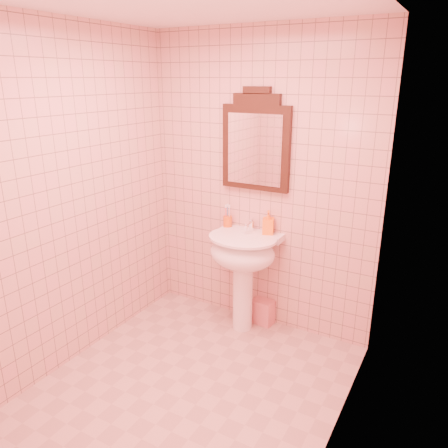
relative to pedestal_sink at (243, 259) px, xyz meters
The scene contains 8 objects.
floor 1.09m from the pedestal_sink, 87.35° to the right, with size 2.20×2.20×0.00m, color tan.
back_wall 0.63m from the pedestal_sink, 80.01° to the left, with size 2.00×0.02×2.50m, color #D0A491.
pedestal_sink is the anchor object (origin of this frame).
faucet 0.29m from the pedestal_sink, 90.00° to the left, with size 0.04×0.16×0.11m.
mirror 0.96m from the pedestal_sink, 90.00° to the left, with size 0.59×0.06×0.82m.
toothbrush_cup 0.38m from the pedestal_sink, 145.84° to the left, with size 0.08×0.08×0.18m.
soap_dispenser 0.37m from the pedestal_sink, 46.56° to the left, with size 0.09×0.09×0.20m, color orange.
towel 0.59m from the pedestal_sink, 53.37° to the left, with size 0.18×0.12×0.22m, color pink.
Camera 1 is at (1.48, -2.14, 2.10)m, focal length 35.00 mm.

